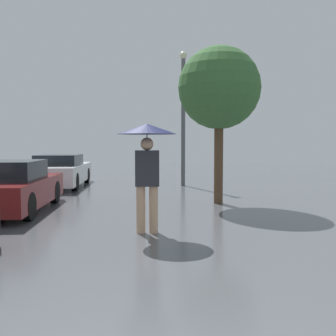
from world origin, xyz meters
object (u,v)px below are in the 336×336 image
(parked_car_farthest, at_px, (61,171))
(street_lamp, at_px, (183,111))
(parked_car_middle, at_px, (11,188))
(tree, at_px, (219,89))
(pedestrian, at_px, (147,148))

(parked_car_farthest, relative_size, street_lamp, 0.87)
(parked_car_middle, relative_size, street_lamp, 0.75)
(parked_car_farthest, height_order, tree, tree)
(pedestrian, distance_m, street_lamp, 7.87)
(pedestrian, bearing_deg, tree, 58.65)
(parked_car_middle, relative_size, parked_car_farthest, 0.87)
(pedestrian, distance_m, tree, 4.10)
(pedestrian, height_order, street_lamp, street_lamp)
(tree, xyz_separation_m, street_lamp, (-0.47, 4.37, -0.22))
(parked_car_farthest, xyz_separation_m, street_lamp, (4.65, -0.03, 2.27))
(pedestrian, height_order, tree, tree)
(pedestrian, distance_m, parked_car_farthest, 8.32)
(street_lamp, bearing_deg, pedestrian, -101.18)
(parked_car_middle, bearing_deg, street_lamp, 47.84)
(parked_car_farthest, bearing_deg, parked_car_middle, -90.71)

